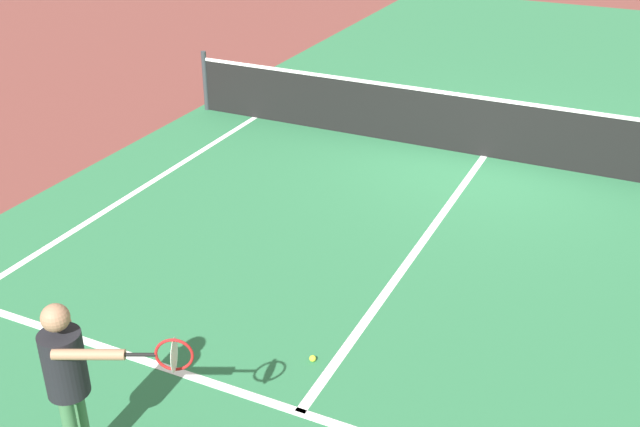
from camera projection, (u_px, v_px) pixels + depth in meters
ground_plane at (484, 156)px, 11.77m from camera, size 60.00×60.00×0.00m
court_surface_inbounds at (484, 156)px, 11.77m from camera, size 10.62×24.40×0.00m
line_service_near at (300, 412)px, 6.63m from camera, size 8.22×0.10×0.01m
line_center_service at (418, 248)px, 9.20m from camera, size 0.10×6.40×0.01m
net at (487, 127)px, 11.54m from camera, size 10.31×0.09×1.07m
player_near at (70, 372)px, 5.64m from camera, size 1.15×0.52×1.55m
tennis_ball_mid_court at (313, 358)px, 7.25m from camera, size 0.07×0.07×0.07m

